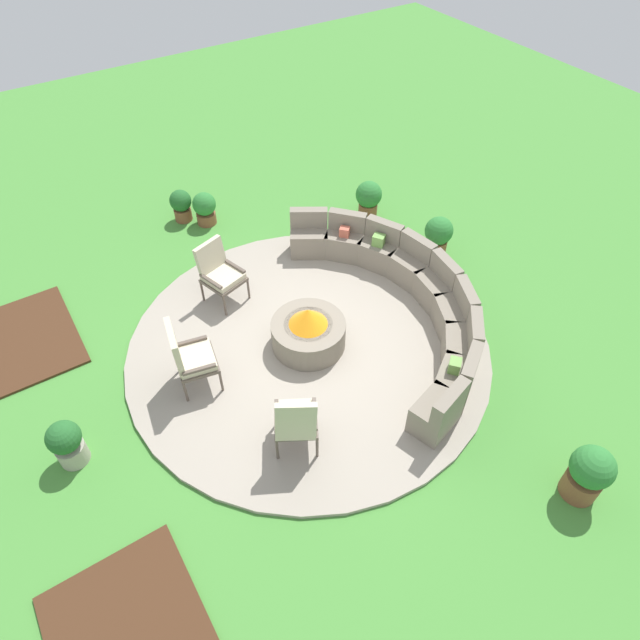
% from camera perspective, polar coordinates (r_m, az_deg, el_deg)
% --- Properties ---
extents(ground_plane, '(24.00, 24.00, 0.00)m').
position_cam_1_polar(ground_plane, '(8.23, -1.17, -2.73)').
color(ground_plane, '#478C38').
extents(patio_circle, '(5.34, 5.34, 0.06)m').
position_cam_1_polar(patio_circle, '(8.21, -1.18, -2.59)').
color(patio_circle, '#9E9384').
rests_on(patio_circle, ground_plane).
extents(mulch_bed_left, '(1.90, 1.47, 0.04)m').
position_cam_1_polar(mulch_bed_left, '(9.40, -28.29, -1.87)').
color(mulch_bed_left, '#472B19').
rests_on(mulch_bed_left, ground_plane).
extents(fire_pit, '(1.09, 1.09, 0.70)m').
position_cam_1_polar(fire_pit, '(7.99, -1.21, -1.15)').
color(fire_pit, gray).
rests_on(fire_pit, patio_circle).
extents(curved_stone_bench, '(4.57, 2.17, 0.79)m').
position_cam_1_polar(curved_stone_bench, '(8.55, 8.88, 2.43)').
color(curved_stone_bench, gray).
rests_on(curved_stone_bench, patio_circle).
extents(lounge_chair_front_left, '(0.71, 0.68, 1.01)m').
position_cam_1_polar(lounge_chair_front_left, '(8.68, -10.40, 4.98)').
color(lounge_chair_front_left, brown).
rests_on(lounge_chair_front_left, patio_circle).
extents(lounge_chair_front_right, '(0.68, 0.64, 1.12)m').
position_cam_1_polar(lounge_chair_front_right, '(7.48, -13.50, -3.57)').
color(lounge_chair_front_right, brown).
rests_on(lounge_chair_front_right, patio_circle).
extents(lounge_chair_back_left, '(0.73, 0.73, 1.04)m').
position_cam_1_polar(lounge_chair_back_left, '(6.69, -2.51, -10.32)').
color(lounge_chair_back_left, brown).
rests_on(lounge_chair_back_left, patio_circle).
extents(potted_plant_0, '(0.49, 0.49, 0.70)m').
position_cam_1_polar(potted_plant_0, '(10.61, 5.04, 12.49)').
color(potted_plant_0, brown).
rests_on(potted_plant_0, ground_plane).
extents(potted_plant_1, '(0.41, 0.41, 0.69)m').
position_cam_1_polar(potted_plant_1, '(7.45, -24.73, -11.43)').
color(potted_plant_1, '#A89E8E').
rests_on(potted_plant_1, ground_plane).
extents(potted_plant_2, '(0.43, 0.43, 0.63)m').
position_cam_1_polar(potted_plant_2, '(10.59, -11.83, 11.32)').
color(potted_plant_2, brown).
rests_on(potted_plant_2, ground_plane).
extents(potted_plant_3, '(0.40, 0.40, 0.62)m').
position_cam_1_polar(potted_plant_3, '(10.79, -14.16, 11.51)').
color(potted_plant_3, brown).
rests_on(potted_plant_3, ground_plane).
extents(potted_plant_4, '(0.48, 0.48, 0.76)m').
position_cam_1_polar(potted_plant_4, '(9.75, 12.12, 8.57)').
color(potted_plant_4, brown).
rests_on(potted_plant_4, ground_plane).
extents(potted_plant_5, '(0.50, 0.50, 0.82)m').
position_cam_1_polar(potted_plant_5, '(7.19, 26.07, -13.99)').
color(potted_plant_5, brown).
rests_on(potted_plant_5, ground_plane).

